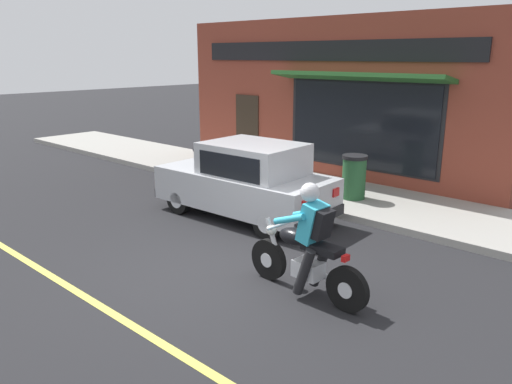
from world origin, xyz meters
TOP-DOWN VIEW (x-y plane):
  - ground_plane at (0.00, 0.00)m, footprint 80.00×80.00m
  - sidewalk_curb at (4.79, 3.00)m, footprint 2.60×22.00m
  - lane_stripe at (-1.80, 3.00)m, footprint 0.12×19.80m
  - storefront_building at (6.32, 2.39)m, footprint 1.25×9.67m
  - motorcycle_with_rider at (0.34, -1.44)m, footprint 0.56×2.02m
  - car_hatchback at (2.30, 1.56)m, footprint 1.80×3.85m
  - trash_bin at (4.59, 0.43)m, footprint 0.56×0.56m

SIDE VIEW (x-z plane):
  - ground_plane at x=0.00m, z-range 0.00..0.00m
  - lane_stripe at x=-1.80m, z-range 0.00..0.01m
  - sidewalk_curb at x=4.79m, z-range 0.00..0.14m
  - trash_bin at x=4.59m, z-range 0.15..1.13m
  - motorcycle_with_rider at x=0.34m, z-range -0.13..1.49m
  - car_hatchback at x=2.30m, z-range -0.02..1.55m
  - storefront_building at x=6.32m, z-range 0.01..4.21m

